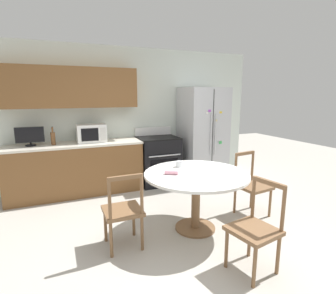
{
  "coord_description": "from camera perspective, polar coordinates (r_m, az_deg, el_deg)",
  "views": [
    {
      "loc": [
        -1.32,
        -2.4,
        1.72
      ],
      "look_at": [
        0.17,
        1.15,
        0.95
      ],
      "focal_mm": 28.0,
      "sensor_mm": 36.0,
      "label": 1
    }
  ],
  "objects": [
    {
      "name": "ground_plane",
      "position": [
        3.23,
        5.5,
        -20.87
      ],
      "size": [
        14.0,
        14.0,
        0.0
      ],
      "primitive_type": "plane",
      "color": "#B2ADA3"
    },
    {
      "name": "back_wall",
      "position": [
        5.1,
        -11.29,
        8.05
      ],
      "size": [
        5.2,
        0.44,
        2.6
      ],
      "color": "silver",
      "rests_on": "ground_plane"
    },
    {
      "name": "kitchen_counter",
      "position": [
        4.86,
        -19.22,
        -4.47
      ],
      "size": [
        2.26,
        0.64,
        0.9
      ],
      "color": "brown",
      "rests_on": "ground_plane"
    },
    {
      "name": "refrigerator",
      "position": [
        5.38,
        7.49,
        2.77
      ],
      "size": [
        0.83,
        0.8,
        1.86
      ],
      "color": "#B2B5BA",
      "rests_on": "ground_plane"
    },
    {
      "name": "oven_range",
      "position": [
        5.13,
        -2.15,
        -2.81
      ],
      "size": [
        0.75,
        0.68,
        1.08
      ],
      "color": "black",
      "rests_on": "ground_plane"
    },
    {
      "name": "microwave",
      "position": [
        4.81,
        -16.34,
        2.9
      ],
      "size": [
        0.49,
        0.36,
        0.31
      ],
      "color": "white",
      "rests_on": "kitchen_counter"
    },
    {
      "name": "countertop_tv",
      "position": [
        4.8,
        -27.86,
        2.2
      ],
      "size": [
        0.43,
        0.16,
        0.31
      ],
      "color": "black",
      "rests_on": "kitchen_counter"
    },
    {
      "name": "counter_bottle",
      "position": [
        4.75,
        -23.75,
        1.82
      ],
      "size": [
        0.07,
        0.07,
        0.3
      ],
      "color": "brown",
      "rests_on": "kitchen_counter"
    },
    {
      "name": "dining_table",
      "position": [
        3.36,
        6.14,
        -7.74
      ],
      "size": [
        1.32,
        1.32,
        0.76
      ],
      "color": "white",
      "rests_on": "ground_plane"
    },
    {
      "name": "dining_chair_right",
      "position": [
        4.0,
        17.73,
        -8.0
      ],
      "size": [
        0.47,
        0.47,
        0.9
      ],
      "rotation": [
        0.0,
        0.0,
        3.27
      ],
      "color": "brown",
      "rests_on": "ground_plane"
    },
    {
      "name": "dining_chair_near",
      "position": [
        2.8,
        18.47,
        -16.61
      ],
      "size": [
        0.49,
        0.49,
        0.9
      ],
      "rotation": [
        0.0,
        0.0,
        1.75
      ],
      "color": "brown",
      "rests_on": "ground_plane"
    },
    {
      "name": "dining_chair_left",
      "position": [
        3.06,
        -9.74,
        -13.65
      ],
      "size": [
        0.42,
        0.42,
        0.9
      ],
      "rotation": [
        0.0,
        0.0,
        6.29
      ],
      "color": "brown",
      "rests_on": "ground_plane"
    },
    {
      "name": "candle_glass",
      "position": [
        3.57,
        2.49,
        -3.79
      ],
      "size": [
        0.1,
        0.1,
        0.08
      ],
      "color": "silver",
      "rests_on": "dining_table"
    },
    {
      "name": "folded_napkin",
      "position": [
        3.23,
        0.72,
        -5.56
      ],
      "size": [
        0.17,
        0.13,
        0.05
      ],
      "color": "pink",
      "rests_on": "dining_table"
    }
  ]
}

